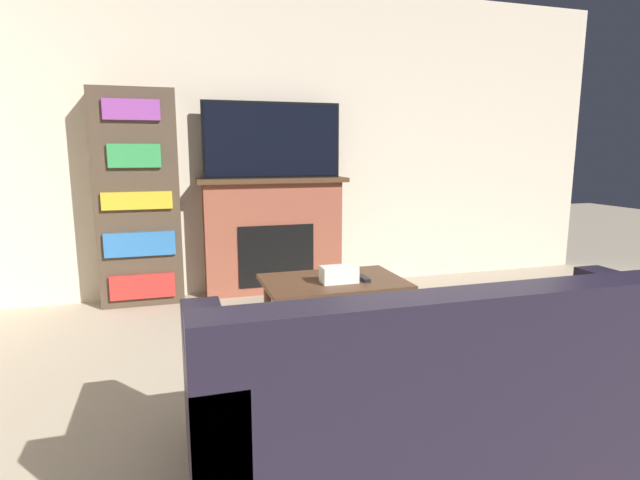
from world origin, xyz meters
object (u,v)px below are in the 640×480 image
(fireplace, at_px, (274,235))
(coffee_table, at_px, (333,291))
(tv, at_px, (273,140))
(bookshelf, at_px, (138,200))
(couch, at_px, (469,396))

(fireplace, bearing_deg, coffee_table, -87.52)
(tv, bearing_deg, bookshelf, -179.84)
(fireplace, distance_m, couch, 2.75)
(bookshelf, bearing_deg, coffee_table, -51.18)
(coffee_table, relative_size, bookshelf, 0.49)
(couch, relative_size, coffee_table, 2.57)
(tv, bearing_deg, couch, -84.91)
(fireplace, xyz_separation_m, tv, (0.00, -0.02, 0.84))
(tv, bearing_deg, fireplace, 90.00)
(couch, height_order, coffee_table, couch)
(tv, height_order, coffee_table, tv)
(fireplace, bearing_deg, tv, -90.00)
(fireplace, relative_size, coffee_table, 1.53)
(fireplace, height_order, couch, fireplace)
(couch, distance_m, bookshelf, 3.09)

